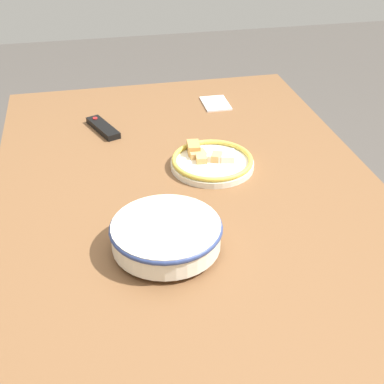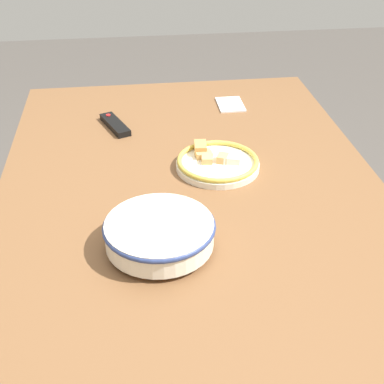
% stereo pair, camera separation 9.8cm
% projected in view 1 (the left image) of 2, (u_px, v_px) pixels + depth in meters
% --- Properties ---
extents(ground_plane, '(8.00, 8.00, 0.00)m').
position_uv_depth(ground_plane, '(189.00, 365.00, 1.91)').
color(ground_plane, '#4C4742').
extents(dining_table, '(1.54, 1.07, 0.77)m').
position_uv_depth(dining_table, '(189.00, 205.00, 1.54)').
color(dining_table, brown).
rests_on(dining_table, ground_plane).
extents(noodle_bowl, '(0.26, 0.26, 0.07)m').
position_uv_depth(noodle_bowl, '(166.00, 235.00, 1.23)').
color(noodle_bowl, silver).
rests_on(noodle_bowl, dining_table).
extents(food_plate, '(0.24, 0.24, 0.05)m').
position_uv_depth(food_plate, '(212.00, 161.00, 1.57)').
color(food_plate, silver).
rests_on(food_plate, dining_table).
extents(tv_remote, '(0.18, 0.10, 0.02)m').
position_uv_depth(tv_remote, '(103.00, 128.00, 1.77)').
color(tv_remote, black).
rests_on(tv_remote, dining_table).
extents(folded_napkin, '(0.13, 0.09, 0.01)m').
position_uv_depth(folded_napkin, '(216.00, 103.00, 1.96)').
color(folded_napkin, white).
rests_on(folded_napkin, dining_table).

